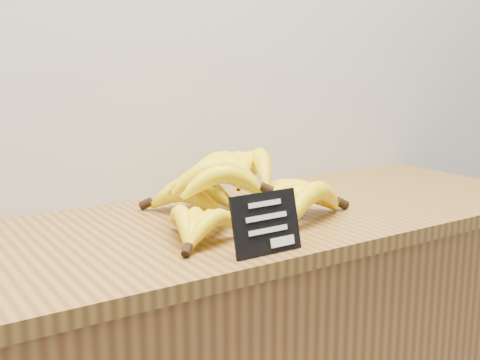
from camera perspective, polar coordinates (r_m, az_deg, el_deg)
counter_top at (r=1.25m, az=-1.25°, el=-4.32°), size 1.57×0.54×0.03m
chalkboard_sign at (r=1.02m, az=2.52°, el=-4.12°), size 0.13×0.03×0.10m
banana_pile at (r=1.23m, az=-0.32°, el=-1.07°), size 0.48×0.42×0.13m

